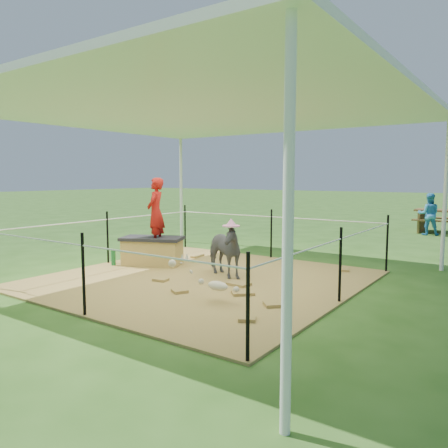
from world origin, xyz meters
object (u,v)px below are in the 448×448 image
Objects in this scene: straw_bale at (152,252)px; woman at (156,207)px; pony at (221,250)px; green_bottle at (113,257)px; foal at (218,284)px; picnic_table_near at (446,222)px; distant_person at (429,214)px.

woman is at bearing 0.00° from straw_bale.
straw_bale is at bearing 111.64° from pony.
pony is at bearing 10.78° from green_bottle.
green_bottle is 3.08m from foal.
woman reaches higher than foal.
straw_bale is 0.85m from woman.
picnic_table_near is (2.07, 8.45, -0.12)m from pony.
foal is (2.31, -1.28, -0.84)m from woman.
woman reaches higher than pony.
woman is 1.62m from pony.
straw_bale is 1.01× the size of pony.
green_bottle is (-0.65, -0.45, -0.94)m from woman.
pony is at bearing -104.65° from picnic_table_near.
green_bottle is at bearing -79.50° from woman.
pony is at bearing 127.41° from foal.
picnic_table_near is at bearing -130.28° from distant_person.
foal is (2.41, -1.28, 0.01)m from straw_bale.
green_bottle is 8.99m from distant_person.
foal is 9.77m from picnic_table_near.
foal reaches higher than green_bottle.
picnic_table_near is (4.21, 8.86, 0.17)m from green_bottle.
distant_person is (3.32, 7.65, 0.34)m from straw_bale.
distant_person reaches higher than picnic_table_near.
green_bottle is at bearing 168.15° from foal.
distant_person is (3.87, 8.10, 0.42)m from green_bottle.
green_bottle is (-0.55, -0.45, -0.09)m from straw_bale.
foal is 0.53× the size of picnic_table_near.
foal is 8.98m from distant_person.
picnic_table_near reaches higher than straw_bale.
pony reaches higher than green_bottle.
straw_bale is 0.62× the size of picnic_table_near.
woman is 1.22m from green_bottle.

